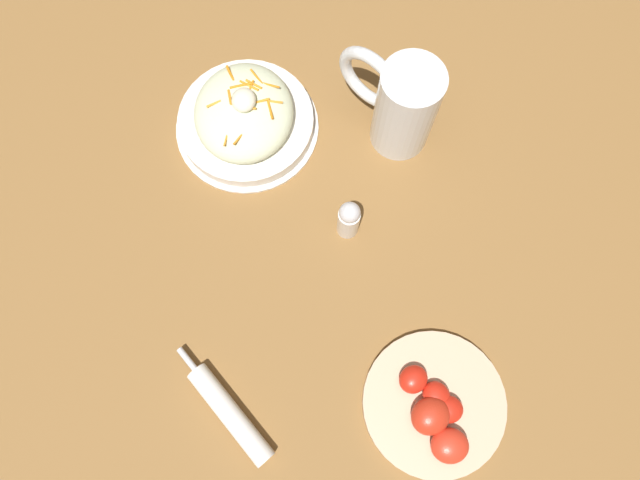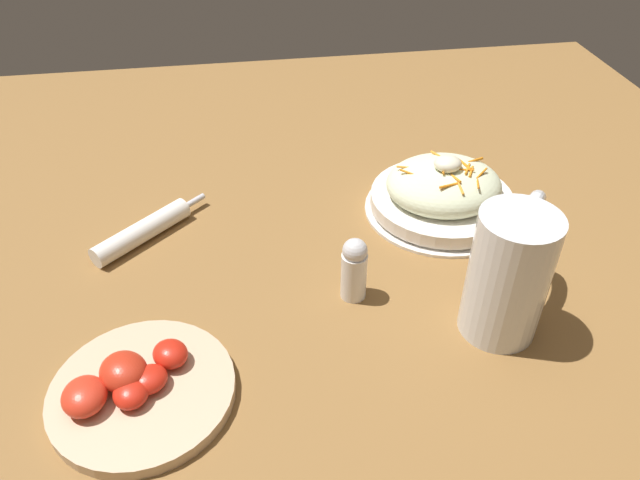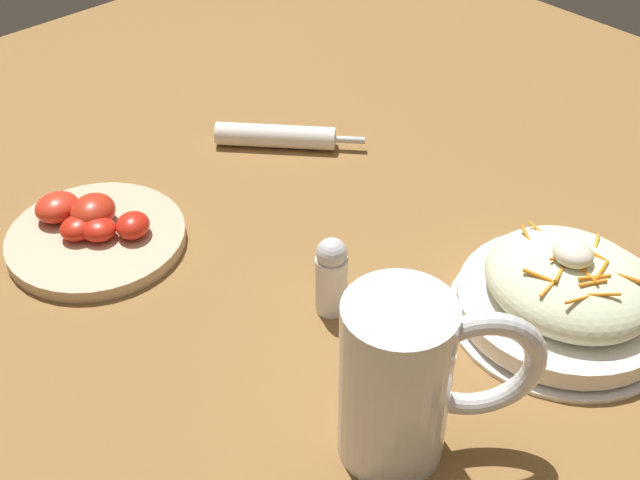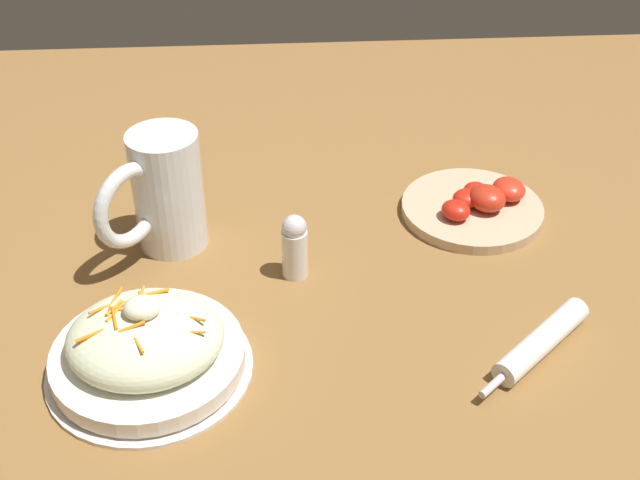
# 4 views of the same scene
# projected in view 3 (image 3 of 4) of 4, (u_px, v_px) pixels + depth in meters

# --- Properties ---
(ground_plane) EXTENTS (1.43, 1.43, 0.00)m
(ground_plane) POSITION_uv_depth(u_px,v_px,m) (318.00, 272.00, 0.85)
(ground_plane) COLOR olive
(salad_plate) EXTENTS (0.21, 0.21, 0.09)m
(salad_plate) POSITION_uv_depth(u_px,v_px,m) (566.00, 293.00, 0.78)
(salad_plate) COLOR white
(salad_plate) RESTS_ON ground_plane
(beer_mug) EXTENTS (0.12, 0.14, 0.15)m
(beer_mug) POSITION_uv_depth(u_px,v_px,m) (402.00, 387.00, 0.64)
(beer_mug) COLOR white
(beer_mug) RESTS_ON ground_plane
(napkin_roll) EXTENTS (0.15, 0.13, 0.03)m
(napkin_roll) POSITION_uv_depth(u_px,v_px,m) (277.00, 136.00, 1.02)
(napkin_roll) COLOR white
(napkin_roll) RESTS_ON ground_plane
(tomato_plate) EXTENTS (0.18, 0.18, 0.04)m
(tomato_plate) POSITION_uv_depth(u_px,v_px,m) (94.00, 232.00, 0.88)
(tomato_plate) COLOR #D1B28E
(tomato_plate) RESTS_ON ground_plane
(salt_shaker) EXTENTS (0.03, 0.03, 0.08)m
(salt_shaker) POSITION_uv_depth(u_px,v_px,m) (331.00, 275.00, 0.78)
(salt_shaker) COLOR white
(salt_shaker) RESTS_ON ground_plane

